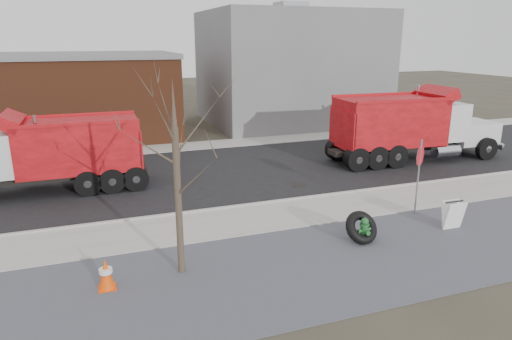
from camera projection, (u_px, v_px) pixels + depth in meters
name	position (u px, v px, depth m)	size (l,w,h in m)	color
ground	(259.00, 222.00, 15.78)	(120.00, 120.00, 0.00)	#383328
gravel_verge	(303.00, 267.00, 12.61)	(60.00, 5.00, 0.03)	slate
sidewalk	(257.00, 218.00, 16.00)	(60.00, 2.50, 0.06)	#9E9B93
curb	(245.00, 206.00, 17.16)	(60.00, 0.15, 0.11)	#9E9B93
road	(213.00, 173.00, 21.47)	(60.00, 9.40, 0.02)	black
far_sidewalk	(189.00, 146.00, 26.62)	(60.00, 2.00, 0.06)	#9E9B93
building_grey	(290.00, 68.00, 33.86)	(12.00, 10.00, 8.00)	gray
building_brick	(4.00, 99.00, 27.16)	(20.20, 8.20, 5.30)	brown
bare_tree	(176.00, 155.00, 11.47)	(3.20, 3.20, 5.20)	#382D23
fire_hydrant	(364.00, 231.00, 14.07)	(0.47, 0.45, 0.83)	#27672D
truck_tire	(361.00, 228.00, 14.12)	(1.17, 1.00, 1.04)	black
stop_sign	(419.00, 164.00, 15.95)	(0.65, 0.43, 2.76)	gray
sandwich_board	(453.00, 215.00, 15.04)	(0.70, 0.45, 0.96)	white
traffic_cone_near	(106.00, 274.00, 11.44)	(0.43, 0.43, 0.83)	#FF4A08
dump_truck_red_a	(410.00, 124.00, 23.22)	(9.32, 2.94, 3.72)	black
dump_truck_red_b	(54.00, 152.00, 18.42)	(7.91, 2.32, 3.35)	black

